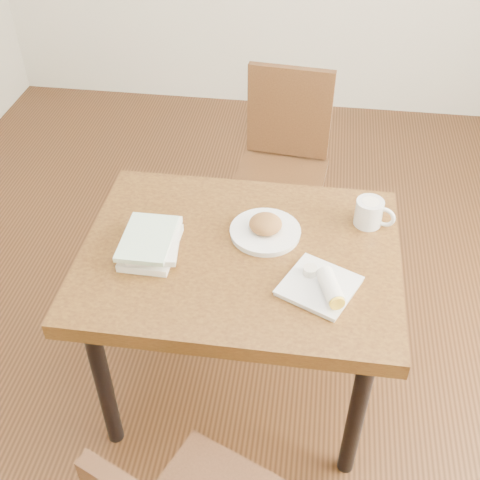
# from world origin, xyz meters

# --- Properties ---
(ground) EXTENTS (4.00, 5.00, 0.01)m
(ground) POSITION_xyz_m (0.00, 0.00, -0.01)
(ground) COLOR #472814
(ground) RESTS_ON ground
(table) EXTENTS (1.09, 0.84, 0.75)m
(table) POSITION_xyz_m (0.00, 0.00, 0.66)
(table) COLOR brown
(table) RESTS_ON ground
(chair_far) EXTENTS (0.46, 0.46, 0.95)m
(chair_far) POSITION_xyz_m (0.08, 0.93, 0.55)
(chair_far) COLOR #492C15
(chair_far) RESTS_ON ground
(plate_scone) EXTENTS (0.25, 0.25, 0.08)m
(plate_scone) POSITION_xyz_m (0.08, 0.10, 0.78)
(plate_scone) COLOR white
(plate_scone) RESTS_ON table
(coffee_mug) EXTENTS (0.14, 0.10, 0.10)m
(coffee_mug) POSITION_xyz_m (0.44, 0.21, 0.80)
(coffee_mug) COLOR white
(coffee_mug) RESTS_ON table
(plate_burrito) EXTENTS (0.29, 0.29, 0.07)m
(plate_burrito) POSITION_xyz_m (0.29, -0.15, 0.77)
(plate_burrito) COLOR white
(plate_burrito) RESTS_ON table
(book_stack) EXTENTS (0.20, 0.27, 0.07)m
(book_stack) POSITION_xyz_m (-0.30, -0.04, 0.78)
(book_stack) COLOR white
(book_stack) RESTS_ON table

